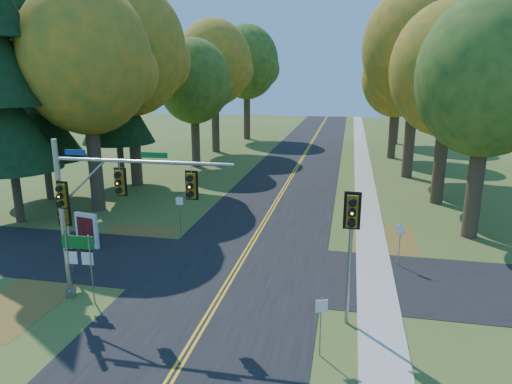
% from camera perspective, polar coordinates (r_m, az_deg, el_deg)
% --- Properties ---
extents(ground, '(160.00, 160.00, 0.00)m').
position_cam_1_polar(ground, '(19.59, -3.83, -11.82)').
color(ground, '#3F571E').
rests_on(ground, ground).
extents(road_main, '(8.00, 160.00, 0.02)m').
position_cam_1_polar(road_main, '(19.59, -3.83, -11.79)').
color(road_main, black).
rests_on(road_main, ground).
extents(road_cross, '(60.00, 6.00, 0.02)m').
position_cam_1_polar(road_cross, '(21.34, -2.39, -9.47)').
color(road_cross, black).
rests_on(road_cross, ground).
extents(centerline_left, '(0.10, 160.00, 0.01)m').
position_cam_1_polar(centerline_left, '(19.61, -4.12, -11.72)').
color(centerline_left, gold).
rests_on(centerline_left, road_main).
extents(centerline_right, '(0.10, 160.00, 0.01)m').
position_cam_1_polar(centerline_right, '(19.56, -3.54, -11.78)').
color(centerline_right, gold).
rests_on(centerline_right, road_main).
extents(sidewalk_east, '(1.60, 160.00, 0.06)m').
position_cam_1_polar(sidewalk_east, '(19.04, 14.97, -13.05)').
color(sidewalk_east, '#9E998E').
rests_on(sidewalk_east, ground).
extents(leaf_patch_w_near, '(4.00, 6.00, 0.00)m').
position_cam_1_polar(leaf_patch_w_near, '(25.29, -15.79, -6.10)').
color(leaf_patch_w_near, brown).
rests_on(leaf_patch_w_near, ground).
extents(leaf_patch_e, '(3.50, 8.00, 0.00)m').
position_cam_1_polar(leaf_patch_e, '(24.57, 15.66, -6.71)').
color(leaf_patch_e, brown).
rests_on(leaf_patch_e, ground).
extents(leaf_patch_w_far, '(3.00, 5.00, 0.00)m').
position_cam_1_polar(leaf_patch_w_far, '(20.48, -27.48, -12.31)').
color(leaf_patch_w_far, brown).
rests_on(leaf_patch_w_far, ground).
extents(tree_w_a, '(8.00, 8.00, 14.15)m').
position_cam_1_polar(tree_w_a, '(30.72, -20.31, 15.19)').
color(tree_w_a, '#38281C').
rests_on(tree_w_a, ground).
extents(tree_e_a, '(7.20, 7.20, 12.73)m').
position_cam_1_polar(tree_e_a, '(26.54, 27.14, 12.67)').
color(tree_e_a, '#38281C').
rests_on(tree_e_a, ground).
extents(tree_w_b, '(8.60, 8.60, 15.38)m').
position_cam_1_polar(tree_w_b, '(37.09, -15.47, 16.67)').
color(tree_w_b, '#38281C').
rests_on(tree_w_b, ground).
extents(tree_e_b, '(7.60, 7.60, 13.33)m').
position_cam_1_polar(tree_e_b, '(33.05, 23.12, 13.81)').
color(tree_e_b, '#38281C').
rests_on(tree_e_b, ground).
extents(tree_w_c, '(6.80, 6.80, 11.91)m').
position_cam_1_polar(tree_w_c, '(43.77, -7.69, 13.48)').
color(tree_w_c, '#38281C').
rests_on(tree_w_c, ground).
extents(tree_e_c, '(8.80, 8.80, 15.79)m').
position_cam_1_polar(tree_e_c, '(40.94, 19.61, 16.54)').
color(tree_e_c, '#38281C').
rests_on(tree_e_c, ground).
extents(tree_w_d, '(8.20, 8.20, 14.56)m').
position_cam_1_polar(tree_w_d, '(52.25, -5.15, 15.73)').
color(tree_w_d, '#38281C').
rests_on(tree_w_d, ground).
extents(tree_e_d, '(7.00, 7.00, 12.32)m').
position_cam_1_polar(tree_e_d, '(49.96, 17.26, 13.44)').
color(tree_e_d, '#38281C').
rests_on(tree_e_d, ground).
extents(tree_w_e, '(8.40, 8.40, 14.97)m').
position_cam_1_polar(tree_w_e, '(62.51, -1.08, 15.86)').
color(tree_w_e, '#38281C').
rests_on(tree_w_e, ground).
extents(tree_e_e, '(7.80, 7.80, 13.74)m').
position_cam_1_polar(tree_e_e, '(60.74, 17.57, 14.41)').
color(tree_e_e, '#38281C').
rests_on(tree_e_e, ground).
extents(pine_a, '(5.60, 5.60, 19.48)m').
position_cam_1_polar(pine_a, '(29.93, -29.40, 13.71)').
color(pine_a, '#38281C').
rests_on(pine_a, ground).
extents(pine_b, '(5.60, 5.60, 17.31)m').
position_cam_1_polar(pine_b, '(34.78, -25.70, 12.31)').
color(pine_b, '#38281C').
rests_on(pine_b, ground).
extents(pine_c, '(5.60, 5.60, 20.56)m').
position_cam_1_polar(pine_c, '(37.40, -17.42, 15.48)').
color(pine_c, '#38281C').
rests_on(pine_c, ground).
extents(traffic_mast, '(7.02, 0.63, 6.37)m').
position_cam_1_polar(traffic_mast, '(17.96, -18.76, -1.07)').
color(traffic_mast, '#92939A').
rests_on(traffic_mast, ground).
extents(east_signal_pole, '(0.57, 0.66, 4.94)m').
position_cam_1_polar(east_signal_pole, '(15.67, 11.83, -4.17)').
color(east_signal_pole, gray).
rests_on(east_signal_pole, ground).
extents(ped_signal_pole, '(0.57, 0.66, 3.62)m').
position_cam_1_polar(ped_signal_pole, '(21.31, -22.78, -2.96)').
color(ped_signal_pole, gray).
rests_on(ped_signal_pole, ground).
extents(route_sign_cluster, '(1.30, 0.14, 2.79)m').
position_cam_1_polar(route_sign_cluster, '(18.94, -21.25, -7.29)').
color(route_sign_cluster, gray).
rests_on(route_sign_cluster, ground).
extents(info_kiosk, '(1.34, 0.44, 1.84)m').
position_cam_1_polar(info_kiosk, '(24.97, -20.38, -4.53)').
color(info_kiosk, silver).
rests_on(info_kiosk, ground).
extents(reg_sign_e_north, '(0.38, 0.18, 2.08)m').
position_cam_1_polar(reg_sign_e_north, '(22.04, 17.55, -5.40)').
color(reg_sign_e_north, gray).
rests_on(reg_sign_e_north, ground).
extents(reg_sign_e_south, '(0.37, 0.17, 2.03)m').
position_cam_1_polar(reg_sign_e_south, '(14.83, 8.15, -15.14)').
color(reg_sign_e_south, gray).
rests_on(reg_sign_e_south, ground).
extents(reg_sign_w, '(0.42, 0.06, 2.18)m').
position_cam_1_polar(reg_sign_w, '(25.63, -9.52, -1.95)').
color(reg_sign_w, gray).
rests_on(reg_sign_w, ground).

